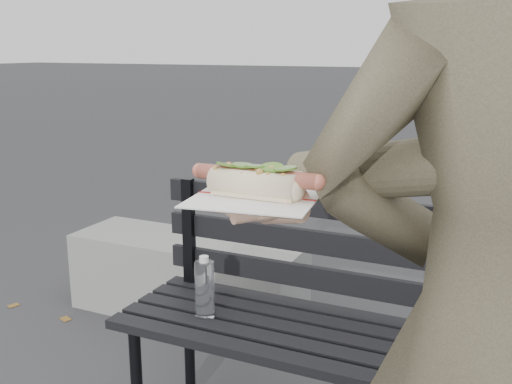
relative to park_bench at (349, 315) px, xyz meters
The scene contains 4 objects.
park_bench is the anchor object (origin of this frame).
concrete_block 1.34m from the park_bench, 144.72° to the left, with size 1.20×0.40×0.40m, color slate.
person 0.98m from the park_bench, 59.13° to the right, with size 0.65×0.42×1.77m, color #413A2B.
held_hotdog 1.07m from the park_bench, 71.42° to the right, with size 0.62×0.31×0.20m.
Camera 1 is at (0.46, -0.82, 1.35)m, focal length 42.00 mm.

